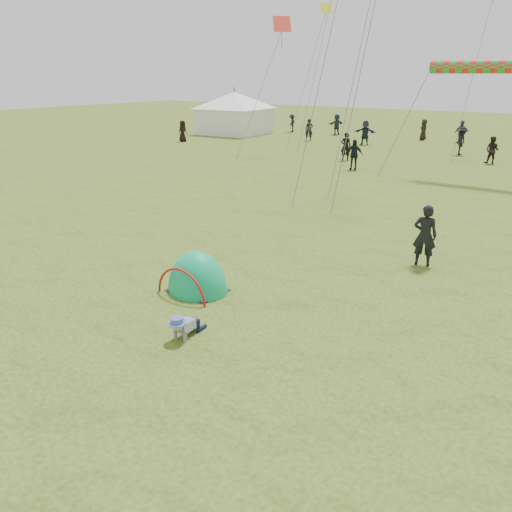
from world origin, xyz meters
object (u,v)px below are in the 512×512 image
Objects in this scene: crawling_toddler at (184,325)px; popup_tent at (198,291)px; event_marquee at (234,112)px; standing_adult at (425,235)px.

crawling_toddler is 2.31m from popup_tent.
event_marquee reaches higher than crawling_toddler.
event_marquee is (-20.23, 27.84, 1.91)m from popup_tent.
popup_tent is at bearing 122.27° from crawling_toddler.
crawling_toddler is 36.75m from event_marquee.
standing_adult is 33.30m from event_marquee.
event_marquee is (-21.54, 29.73, 1.64)m from crawling_toddler.
crawling_toddler is 0.34× the size of popup_tent.
event_marquee reaches higher than popup_tent.
popup_tent is 0.37× the size of event_marquee.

